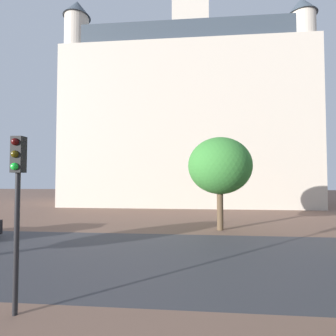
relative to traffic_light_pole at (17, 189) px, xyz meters
name	(u,v)px	position (x,y,z in m)	size (l,w,h in m)	color
ground_plane	(157,255)	(2.84, 4.93, -3.05)	(120.00, 120.00, 0.00)	brown
street_asphalt_strip	(157,257)	(2.84, 4.76, -3.05)	(120.00, 8.40, 0.00)	#38383D
landmark_building	(186,119)	(3.74, 27.03, 7.97)	(29.06, 12.67, 35.51)	beige
traffic_light_pole	(17,189)	(0.00, 0.00, 0.00)	(0.28, 0.34, 4.34)	black
tree_curb_far	(220,166)	(6.13, 10.44, 1.02)	(4.04, 4.04, 5.91)	brown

